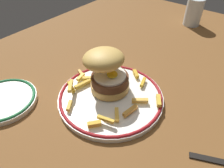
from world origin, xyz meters
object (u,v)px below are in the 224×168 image
Objects in this scene: water_glass at (193,14)px; burger at (107,70)px; side_plate at (4,100)px; dinner_plate at (112,95)px.

burger is at bearing 178.82° from water_glass.
water_glass is at bearing -14.49° from side_plate.
dinner_plate is 6.84cm from burger.
water_glass is (53.00, -1.09, -2.60)cm from burger.
side_plate is (-18.56, 17.40, -6.31)cm from burger.
water_glass is at bearing -1.18° from burger.
dinner_plate is at bearing -178.56° from water_glass.
water_glass is at bearing 1.44° from dinner_plate.
water_glass reaches higher than side_plate.
dinner_plate and side_plate have the same top height.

